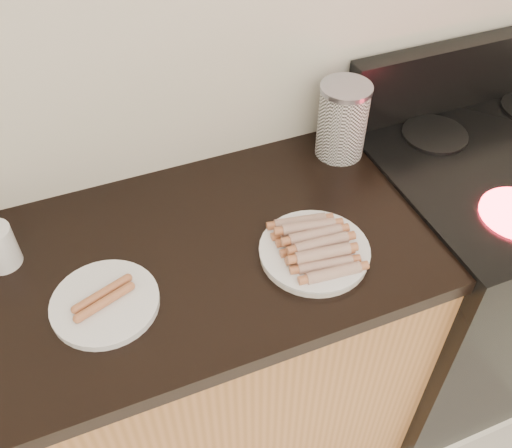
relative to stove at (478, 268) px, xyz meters
name	(u,v)px	position (x,y,z in m)	size (l,w,h in m)	color
wall_back	(197,14)	(-0.78, 0.32, 0.84)	(4.00, 0.04, 2.60)	silver
cabinet_base	(0,436)	(-1.48, 0.01, -0.03)	(2.20, 0.59, 0.86)	#9E6638
stove	(478,268)	(0.00, 0.00, 0.00)	(0.76, 0.65, 0.91)	black
stove_panel	(469,72)	(0.00, 0.28, 0.55)	(0.76, 0.06, 0.20)	black
burner_far_left	(435,134)	(-0.17, 0.17, 0.46)	(0.18, 0.18, 0.01)	black
main_plate	(314,253)	(-0.67, -0.09, 0.45)	(0.24, 0.24, 0.02)	silver
side_plate	(105,303)	(-1.13, -0.06, 0.45)	(0.22, 0.22, 0.02)	white
hotdog_pile	(315,244)	(-0.67, -0.09, 0.48)	(0.12, 0.21, 0.05)	maroon
plain_sausages	(103,298)	(-1.13, -0.06, 0.47)	(0.12, 0.08, 0.02)	#AF6232
canister	(342,120)	(-0.44, 0.22, 0.55)	(0.13, 0.13, 0.20)	white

